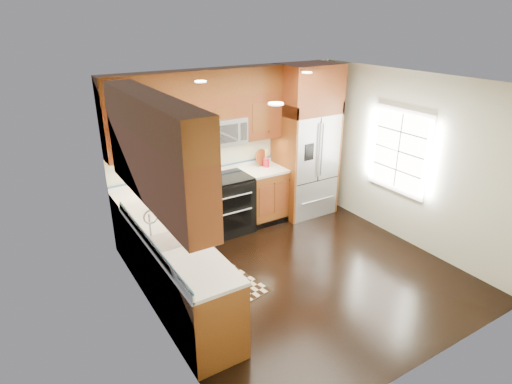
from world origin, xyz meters
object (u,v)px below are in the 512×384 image
refrigerator (306,142)px  utensil_crock (266,161)px  range (227,204)px  knife_block (159,179)px  rug (202,277)px

refrigerator → utensil_crock: size_ratio=8.72×
range → refrigerator: (1.55, -0.04, 0.83)m
range → knife_block: 1.19m
rug → knife_block: size_ratio=6.78×
refrigerator → range: bearing=178.6°
rug → utensil_crock: bearing=22.8°
range → knife_block: (-1.01, 0.22, 0.57)m
range → knife_block: knife_block is taller
range → refrigerator: bearing=-1.4°
refrigerator → rug: size_ratio=1.55×
rug → knife_block: knife_block is taller
refrigerator → knife_block: size_ratio=10.49×
range → knife_block: size_ratio=3.81×
utensil_crock → rug: bearing=-147.1°
refrigerator → knife_block: refrigerator is taller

